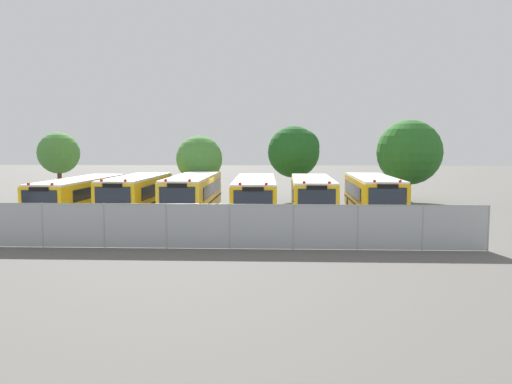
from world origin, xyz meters
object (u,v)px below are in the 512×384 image
at_px(tree_0, 57,153).
at_px(school_bus_2, 194,194).
at_px(tree_1, 200,158).
at_px(traffic_cone, 78,235).
at_px(school_bus_1, 137,194).
at_px(school_bus_3, 255,196).
at_px(school_bus_5, 373,195).
at_px(tree_3, 409,152).
at_px(school_bus_4, 312,195).
at_px(tree_2, 296,151).
at_px(school_bus_0, 80,195).

bearing_deg(tree_0, school_bus_2, -35.73).
bearing_deg(tree_1, traffic_cone, -102.82).
relative_size(school_bus_1, school_bus_3, 0.85).
height_order(school_bus_1, traffic_cone, school_bus_1).
bearing_deg(tree_1, school_bus_5, -30.18).
relative_size(school_bus_3, tree_3, 1.67).
xyz_separation_m(school_bus_5, traffic_cone, (-15.53, -8.51, -1.10)).
distance_m(school_bus_3, school_bus_4, 3.63).
bearing_deg(school_bus_5, school_bus_1, 2.07).
height_order(school_bus_2, tree_0, tree_0).
relative_size(tree_2, tree_3, 0.93).
distance_m(school_bus_2, tree_2, 12.07).
bearing_deg(school_bus_5, school_bus_3, 1.72).
height_order(tree_2, tree_3, tree_3).
distance_m(school_bus_0, tree_2, 17.44).
bearing_deg(school_bus_2, school_bus_5, 179.01).
xyz_separation_m(school_bus_2, tree_3, (15.98, 8.71, 2.58)).
bearing_deg(school_bus_2, tree_0, -35.72).
xyz_separation_m(school_bus_1, school_bus_2, (3.57, 0.38, 0.02)).
bearing_deg(tree_3, school_bus_3, -143.25).
xyz_separation_m(school_bus_0, tree_3, (23.43, 8.66, 2.70)).
xyz_separation_m(school_bus_5, tree_0, (-24.47, 9.57, 2.51)).
relative_size(school_bus_0, school_bus_2, 1.01).
xyz_separation_m(school_bus_0, traffic_cone, (3.36, -8.76, -1.01)).
height_order(tree_3, traffic_cone, tree_3).
distance_m(school_bus_5, tree_3, 10.33).
distance_m(school_bus_1, school_bus_5, 15.00).
xyz_separation_m(school_bus_5, tree_1, (-12.01, 6.98, 2.17)).
bearing_deg(tree_0, tree_2, 0.46).
bearing_deg(school_bus_4, school_bus_0, 0.30).
relative_size(school_bus_0, school_bus_4, 1.13).
distance_m(tree_3, traffic_cone, 26.83).
bearing_deg(traffic_cone, school_bus_1, 86.37).
height_order(tree_1, traffic_cone, tree_1).
relative_size(tree_1, traffic_cone, 7.96).
relative_size(school_bus_3, school_bus_4, 1.14).
relative_size(school_bus_5, traffic_cone, 14.57).
bearing_deg(school_bus_4, tree_1, -39.18).
distance_m(school_bus_3, tree_0, 19.72).
height_order(school_bus_1, school_bus_4, school_bus_1).
xyz_separation_m(school_bus_4, tree_1, (-8.19, 6.92, 2.21)).
bearing_deg(school_bus_5, traffic_cone, 30.08).
height_order(school_bus_2, tree_1, tree_1).
bearing_deg(traffic_cone, school_bus_5, 28.71).
height_order(school_bus_1, school_bus_5, school_bus_5).
distance_m(school_bus_3, tree_3, 15.19).
bearing_deg(tree_0, traffic_cone, -63.70).
relative_size(school_bus_3, tree_2, 1.79).
distance_m(school_bus_0, tree_1, 9.89).
distance_m(tree_1, tree_2, 7.99).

